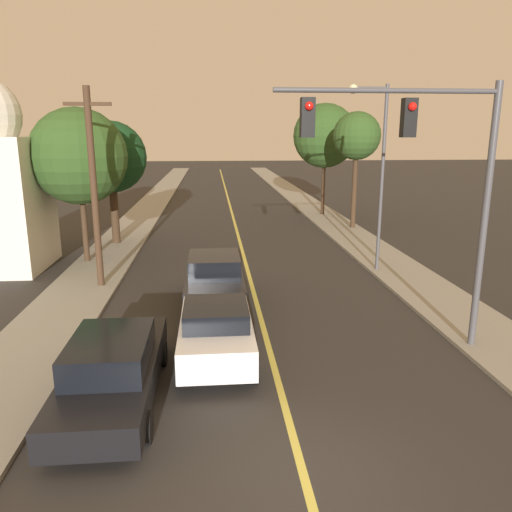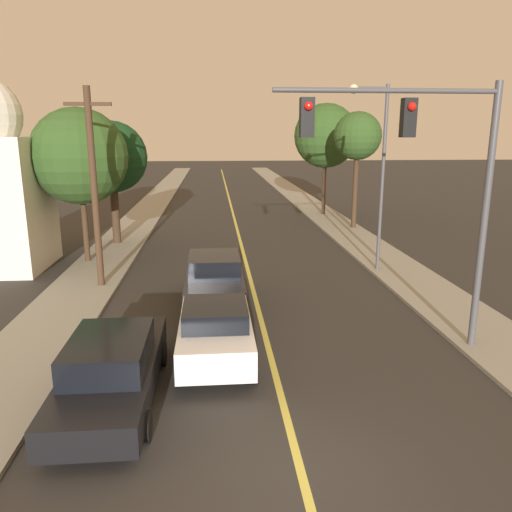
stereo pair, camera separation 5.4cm
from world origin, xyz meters
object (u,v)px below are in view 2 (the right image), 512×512
car_near_lane_front (216,331)px  traffic_signal_mast (423,162)px  tree_left_near (112,157)px  tree_left_far (79,156)px  utility_pole_left (94,185)px  tree_right_near (358,137)px  car_outer_lane_front (112,368)px  streetlamp_right (375,155)px  car_near_lane_second (215,279)px  tree_right_far (326,136)px

car_near_lane_front → traffic_signal_mast: (5.08, 0.19, 4.11)m
tree_left_near → tree_left_far: size_ratio=0.93×
utility_pole_left → tree_left_far: (-1.39, 3.79, 0.85)m
tree_right_near → car_outer_lane_front: bearing=-119.1°
streetlamp_right → tree_left_far: streetlamp_right is taller
tree_left_near → car_outer_lane_front: bearing=-80.0°
car_near_lane_second → car_outer_lane_front: (-2.20, -6.13, -0.09)m
car_outer_lane_front → utility_pole_left: size_ratio=0.73×
tree_right_near → car_near_lane_second: bearing=-123.1°
car_outer_lane_front → tree_left_far: bearing=105.7°
car_near_lane_front → tree_left_near: (-4.97, 14.03, 3.63)m
car_near_lane_second → tree_right_near: tree_right_near is taller
streetlamp_right → tree_right_near: size_ratio=1.09×
car_outer_lane_front → tree_left_near: 16.43m
tree_left_near → tree_right_near: tree_right_near is taller
tree_left_near → tree_right_far: tree_right_far is taller
utility_pole_left → tree_right_near: 16.55m
streetlamp_right → utility_pole_left: bearing=-172.8°
tree_right_far → utility_pole_left: bearing=-126.8°
car_near_lane_front → car_near_lane_second: 4.38m
car_near_lane_second → utility_pole_left: 5.56m
tree_right_far → car_near_lane_front: bearing=-108.9°
traffic_signal_mast → car_near_lane_second: bearing=140.5°
car_outer_lane_front → tree_right_near: (10.55, 18.95, 4.65)m
car_outer_lane_front → tree_left_near: size_ratio=0.85×
streetlamp_right → tree_right_far: tree_right_far is taller
tree_right_near → utility_pole_left: bearing=-139.6°
car_near_lane_front → tree_right_far: 24.12m
tree_left_near → tree_left_far: (-0.61, -3.71, 0.21)m
car_near_lane_front → tree_right_far: tree_right_far is taller
streetlamp_right → car_near_lane_second: bearing=-151.5°
tree_right_far → car_near_lane_second: bearing=-113.0°
car_near_lane_front → car_near_lane_second: size_ratio=0.86×
car_near_lane_second → tree_right_far: tree_right_far is taller
tree_left_near → tree_left_far: tree_left_far is taller
car_outer_lane_front → utility_pole_left: bearing=103.6°
car_near_lane_front → tree_left_near: 15.32m
car_near_lane_front → tree_left_far: 12.34m
streetlamp_right → tree_right_near: streetlamp_right is taller
car_near_lane_second → tree_left_near: 11.42m
car_near_lane_front → utility_pole_left: (-4.20, 6.53, 3.00)m
car_near_lane_second → car_outer_lane_front: size_ratio=0.88×
car_near_lane_second → tree_right_near: (8.35, 12.81, 4.55)m
car_near_lane_second → car_outer_lane_front: bearing=-109.7°
utility_pole_left → tree_left_far: 4.12m
car_outer_lane_front → tree_left_near: (-2.77, 15.78, 3.68)m
tree_left_far → traffic_signal_mast: bearing=-43.5°
streetlamp_right → car_outer_lane_front: bearing=-131.8°
tree_left_near → tree_right_far: bearing=33.5°
car_near_lane_front → tree_left_far: bearing=118.4°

